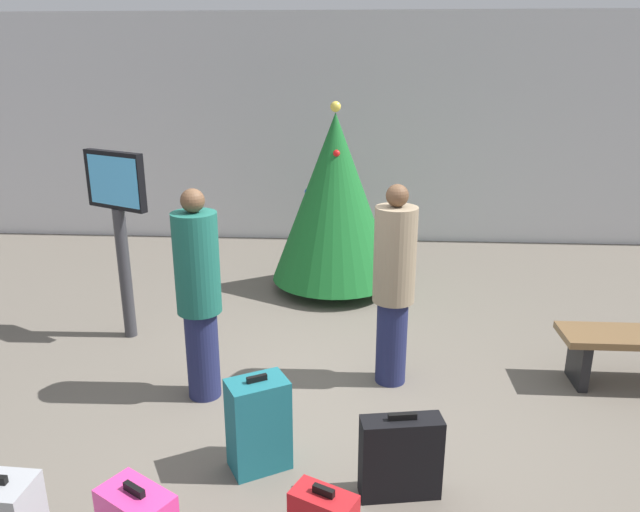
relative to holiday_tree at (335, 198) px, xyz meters
The scene contains 8 objects.
ground_plane 2.88m from the holiday_tree, 91.64° to the right, with size 16.00×16.00×0.00m, color #665E54.
back_wall 2.33m from the holiday_tree, 91.92° to the left, with size 16.00×0.20×3.34m, color silver.
holiday_tree is the anchor object (origin of this frame).
flight_info_kiosk 2.47m from the holiday_tree, 144.04° to the right, with size 0.67×0.39×1.86m.
traveller_0 2.71m from the holiday_tree, 111.00° to the right, with size 0.41×0.41×1.74m.
traveller_1 2.28m from the holiday_tree, 75.25° to the right, with size 0.38×0.38×1.73m.
suitcase_0 3.78m from the holiday_tree, 81.16° to the right, with size 0.53×0.25×0.59m.
suitcase_4 3.53m from the holiday_tree, 96.14° to the right, with size 0.47×0.41×0.69m.
Camera 1 is at (0.34, -4.20, 2.63)m, focal length 33.67 mm.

